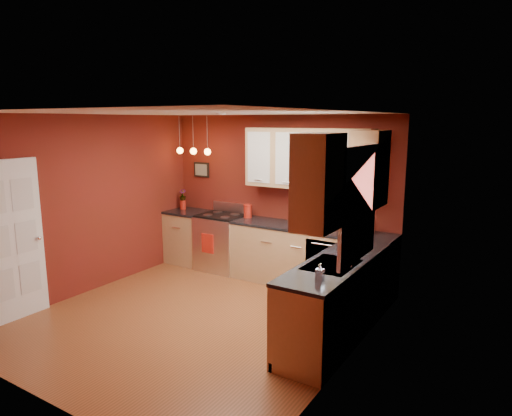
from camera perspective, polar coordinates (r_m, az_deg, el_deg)
The scene contains 27 objects.
floor at distance 6.09m, azimuth -7.37°, elevation -13.57°, with size 4.20×4.20×0.00m, color brown.
ceiling at distance 5.55m, azimuth -8.03°, elevation 11.70°, with size 4.00×4.20×0.02m, color #EFE5CF.
wall_back at distance 7.38m, azimuth 2.76°, elevation 1.44°, with size 4.00×0.02×2.60m, color maroon.
wall_front at distance 4.33m, azimuth -25.80°, elevation -6.47°, with size 4.00×0.02×2.60m, color maroon.
wall_left at distance 7.10m, azimuth -20.21°, elevation 0.40°, with size 0.02×4.20×2.60m, color maroon.
wall_right at distance 4.69m, azimuth 11.55°, elevation -4.31°, with size 0.02×4.20×2.60m, color maroon.
base_cabinets_back_left at distance 8.25m, azimuth -8.39°, elevation -3.70°, with size 0.70×0.60×0.90m, color tan.
base_cabinets_back_right at distance 6.99m, azimuth 6.74°, elevation -6.33°, with size 2.54×0.60×0.90m, color tan.
base_cabinets_right at distance 5.46m, azimuth 9.90°, elevation -11.46°, with size 0.60×2.10×0.90m, color tan.
counter_back_left at distance 8.14m, azimuth -8.49°, elevation -0.50°, with size 0.70×0.62×0.04m, color black.
counter_back_right at distance 6.87m, azimuth 6.82°, elevation -2.58°, with size 2.54×0.62×0.04m, color black.
counter_right at distance 5.30m, azimuth 10.07°, elevation -6.75°, with size 0.62×2.10×0.04m, color black.
gas_range at distance 7.80m, azimuth -4.30°, elevation -4.23°, with size 0.76×0.64×1.11m.
dishwasher_front at distance 6.60m, azimuth 8.57°, elevation -7.44°, with size 0.60×0.02×0.80m, color silver.
sink at distance 5.17m, azimuth 9.46°, elevation -7.25°, with size 0.50×0.70×0.33m.
window at distance 4.89m, azimuth 12.69°, elevation 0.93°, with size 0.06×1.02×1.22m.
door_left_wall at distance 6.49m, azimuth -28.24°, elevation -3.67°, with size 0.12×0.82×2.05m.
upper_cabinets_back at distance 6.87m, azimuth 6.48°, elevation 6.14°, with size 2.00×0.35×0.90m, color tan.
upper_cabinets_right at distance 4.93m, azimuth 11.27°, elevation 4.14°, with size 0.35×1.95×0.90m, color tan.
wall_picture at distance 8.18m, azimuth -6.82°, elevation 4.78°, with size 0.32×0.03×0.26m, color black.
pendant_lights at distance 7.83m, azimuth -7.83°, elevation 7.11°, with size 0.71×0.11×0.66m.
red_canister at distance 7.48m, azimuth -1.03°, elevation -0.38°, with size 0.14×0.14×0.21m.
red_vase at distance 8.30m, azimuth -9.12°, elevation 0.41°, with size 0.10×0.10×0.16m, color #B62013.
flowers at distance 8.27m, azimuth -9.16°, elevation 1.57°, with size 0.12×0.12×0.22m, color #B62013.
coffee_maker at distance 6.58m, azimuth 12.51°, elevation -2.08°, with size 0.22×0.22×0.27m.
soap_pump at distance 4.65m, azimuth 8.00°, elevation -7.89°, with size 0.07×0.08×0.16m, color white.
dish_towel at distance 7.56m, azimuth -6.08°, elevation -4.43°, with size 0.24×0.02×0.32m, color #B62013.
Camera 1 is at (3.56, -4.25, 2.51)m, focal length 32.00 mm.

